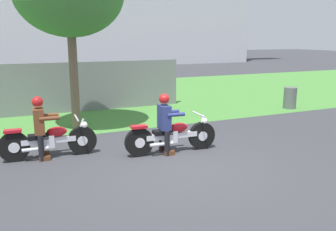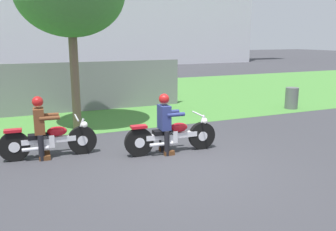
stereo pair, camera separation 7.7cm
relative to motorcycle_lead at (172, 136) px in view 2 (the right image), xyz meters
name	(u,v)px [view 2 (the right image)]	position (x,y,z in m)	size (l,w,h in m)	color
ground	(180,167)	(-0.24, -0.94, -0.40)	(120.00, 120.00, 0.00)	#38383D
grass_verge	(90,99)	(-0.24, 8.35, -0.40)	(60.00, 12.00, 0.01)	#478438
motorcycle_lead	(172,136)	(0.00, 0.00, 0.00)	(2.24, 0.66, 0.89)	black
rider_lead	(165,119)	(-0.17, 0.01, 0.42)	(0.56, 0.48, 1.41)	black
motorcycle_follow	(49,140)	(-2.66, 0.79, 0.00)	(2.11, 0.66, 0.89)	black
rider_follow	(40,122)	(-2.82, 0.80, 0.42)	(0.56, 0.48, 1.41)	black
trash_can	(292,98)	(6.35, 3.01, 0.00)	(0.48, 0.48, 0.81)	#595E5B
fence_segment	(91,86)	(-0.69, 5.69, 0.50)	(7.00, 0.06, 1.80)	slate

